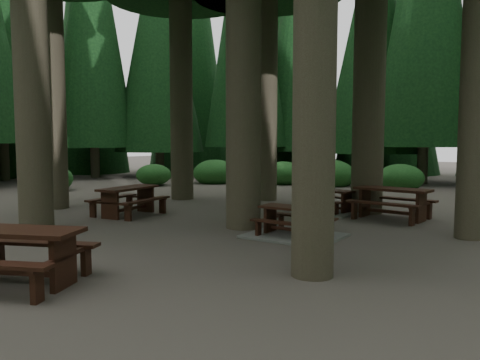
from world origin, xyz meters
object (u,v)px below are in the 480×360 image
Objects in this scene: picnic_table_b at (129,197)px; picnic_table_a at (294,227)px; picnic_table_c at (328,205)px; picnic_table_e at (15,248)px; picnic_table_d at (392,199)px.

picnic_table_a is at bearing -96.64° from picnic_table_b.
picnic_table_c is 0.92× the size of picnic_table_e.
picnic_table_d is (1.93, -0.18, 0.34)m from picnic_table_c.
picnic_table_c is at bearing 179.46° from picnic_table_d.
picnic_table_a is at bearing -101.09° from picnic_table_d.
picnic_table_c is 1.97m from picnic_table_d.
picnic_table_b is 7.25m from picnic_table_d.
picnic_table_e reaches higher than picnic_table_a.
picnic_table_b is at bearing 98.87° from picnic_table_e.
picnic_table_a is at bearing 47.51° from picnic_table_e.
picnic_table_a is 0.97× the size of picnic_table_d.
picnic_table_a is at bearing -66.64° from picnic_table_c.
picnic_table_e reaches higher than picnic_table_c.
picnic_table_d is 9.33m from picnic_table_e.
picnic_table_b is 0.99× the size of picnic_table_d.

